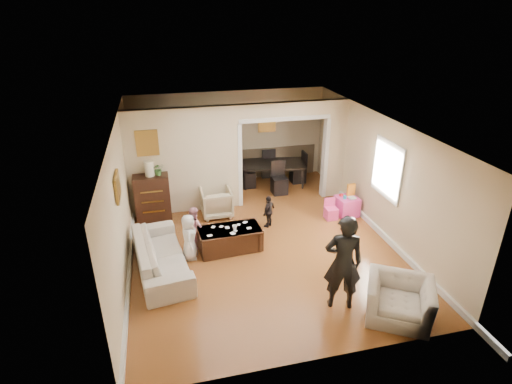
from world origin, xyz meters
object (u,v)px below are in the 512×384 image
object	(u,v)px
dresser	(153,198)
child_toddler	(269,211)
table_lamp	(149,168)
cyan_cup	(345,197)
dining_table	(273,174)
armchair_front	(399,300)
coffee_table	(230,239)
child_kneel_a	(189,237)
child_kneel_b	(194,227)
adult_person	(343,263)
armchair_back	(216,203)
play_table	(347,206)
sofa	(161,255)
coffee_cup	(235,227)

from	to	relation	value
dresser	child_toddler	distance (m)	2.78
table_lamp	child_toddler	xyz separation A→B (m)	(2.59, -1.01, -0.91)
cyan_cup	dining_table	world-z (taller)	dining_table
armchair_front	coffee_table	size ratio (longest dim) A/B	0.80
table_lamp	child_kneel_a	world-z (taller)	table_lamp
dining_table	child_kneel_a	xyz separation A→B (m)	(-2.67, -3.27, 0.17)
dresser	dining_table	xyz separation A→B (m)	(3.35, 1.35, -0.25)
dresser	cyan_cup	distance (m)	4.60
coffee_table	child_kneel_a	distance (m)	0.90
cyan_cup	child_toddler	bearing A→B (deg)	-178.14
dining_table	child_kneel_b	bearing A→B (deg)	-121.69
adult_person	coffee_table	bearing A→B (deg)	-39.77
armchair_back	adult_person	distance (m)	4.14
adult_person	child_toddler	bearing A→B (deg)	-65.32
armchair_front	adult_person	size ratio (longest dim) A/B	0.60
table_lamp	coffee_table	xyz separation A→B (m)	(1.54, -1.76, -1.06)
armchair_back	coffee_table	world-z (taller)	armchair_back
armchair_back	play_table	bearing A→B (deg)	165.63
play_table	child_toddler	xyz separation A→B (m)	(-2.01, -0.11, 0.15)
child_kneel_a	table_lamp	bearing A→B (deg)	24.68
cyan_cup	adult_person	distance (m)	3.37
sofa	child_toddler	bearing A→B (deg)	-72.08
table_lamp	coffee_table	size ratio (longest dim) A/B	0.28
coffee_table	play_table	distance (m)	3.18
coffee_table	child_kneel_b	distance (m)	0.79
coffee_cup	child_kneel_b	distance (m)	0.88
child_toddler	dresser	bearing A→B (deg)	-66.46
sofa	cyan_cup	bearing A→B (deg)	-81.73
table_lamp	dining_table	xyz separation A→B (m)	(3.35, 1.35, -0.99)
child_kneel_b	child_kneel_a	bearing A→B (deg)	136.53
armchair_front	adult_person	world-z (taller)	adult_person
dining_table	adult_person	bearing A→B (deg)	-83.26
dining_table	child_toddler	bearing A→B (deg)	-97.86
armchair_back	table_lamp	distance (m)	1.78
dining_table	armchair_back	bearing A→B (deg)	-130.63
adult_person	dining_table	bearing A→B (deg)	-77.43
armchair_front	cyan_cup	world-z (taller)	armchair_front
child_kneel_b	dining_table	bearing A→B (deg)	-66.81
armchair_back	dining_table	size ratio (longest dim) A/B	0.42
coffee_cup	play_table	world-z (taller)	coffee_cup
sofa	dining_table	size ratio (longest dim) A/B	1.26
adult_person	armchair_back	bearing A→B (deg)	-51.86
play_table	adult_person	size ratio (longest dim) A/B	0.28
armchair_front	play_table	distance (m)	3.63
cyan_cup	adult_person	world-z (taller)	adult_person
coffee_table	child_kneel_a	xyz separation A→B (m)	(-0.85, -0.15, 0.25)
table_lamp	dining_table	size ratio (longest dim) A/B	0.20
armchair_back	coffee_cup	distance (m)	1.66
sofa	armchair_front	xyz separation A→B (m)	(3.75, -2.27, 0.01)
dresser	cyan_cup	size ratio (longest dim) A/B	14.00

